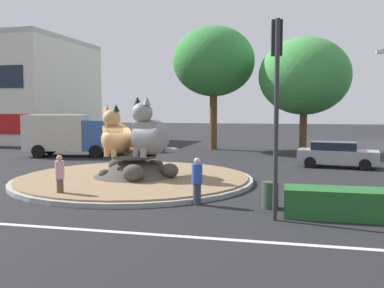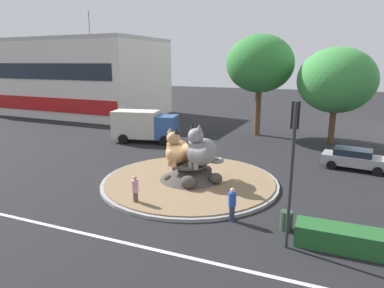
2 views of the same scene
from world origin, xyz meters
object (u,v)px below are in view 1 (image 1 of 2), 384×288
Objects in this scene: cat_statue_grey at (149,134)px; sedan_on_far_lane at (337,154)px; cat_statue_calico at (116,137)px; pedestrian_pink_shirt at (60,176)px; delivery_box_truck at (68,134)px; second_tree_near_tower at (304,76)px; litter_bin at (270,195)px; pedestrian_blue_shirt at (197,180)px; broadleaf_tree_behind_island at (214,62)px; traffic_light_mast at (276,83)px.

cat_statue_grey is 11.48m from sedan_on_far_lane.
pedestrian_pink_shirt is (-0.51, -4.14, -1.20)m from cat_statue_calico.
cat_statue_calico is 11.71m from delivery_box_truck.
litter_bin is at bearing -95.43° from second_tree_near_tower.
pedestrian_pink_shirt is 1.00× the size of pedestrian_blue_shirt.
second_tree_near_tower reaches higher than litter_bin.
second_tree_near_tower is (8.94, 14.73, 3.74)m from cat_statue_calico.
cat_statue_grey is at bearing -90.78° from broadleaf_tree_behind_island.
pedestrian_blue_shirt is 17.73m from delivery_box_truck.
second_tree_near_tower is (7.16, -1.39, -1.41)m from broadleaf_tree_behind_island.
broadleaf_tree_behind_island is 6.08× the size of pedestrian_blue_shirt.
pedestrian_blue_shirt is (4.65, -3.91, -1.21)m from cat_statue_calico.
cat_statue_calico is 12.79m from sedan_on_far_lane.
pedestrian_pink_shirt is at bearing -4.22° from cat_statue_calico.
cat_statue_calico is at bearing -67.16° from cat_statue_grey.
delivery_box_truck is at bearing -177.73° from sedan_on_far_lane.
pedestrian_pink_shirt is at bearing -73.03° from delivery_box_truck.
broadleaf_tree_behind_island is 1.60× the size of delivery_box_truck.
traffic_light_mast is 8.59m from pedestrian_pink_shirt.
delivery_box_truck is (-14.87, 14.26, -2.50)m from traffic_light_mast.
sedan_on_far_lane is 5.10× the size of litter_bin.
pedestrian_pink_shirt is at bearing 54.57° from pedestrian_blue_shirt.
delivery_box_truck is at bearing 5.33° from pedestrian_blue_shirt.
broadleaf_tree_behind_island is at bearing 169.02° from second_tree_near_tower.
traffic_light_mast is 3.61× the size of pedestrian_pink_shirt.
broadleaf_tree_behind_island is at bearing -99.58° from pedestrian_pink_shirt.
cat_statue_grey is 12.67m from delivery_box_truck.
delivery_box_truck is (-16.45, -5.76, -4.20)m from second_tree_near_tower.
broadleaf_tree_behind_island is (0.22, 15.99, 5.02)m from cat_statue_grey.
traffic_light_mast is 20.15m from second_tree_near_tower.
second_tree_near_tower is 17.93m from delivery_box_truck.
delivery_box_truck reaches higher than litter_bin.
cat_statue_grey is 4.93m from pedestrian_pink_shirt.
second_tree_near_tower is (7.38, 14.60, 3.61)m from cat_statue_grey.
traffic_light_mast is (5.80, -5.42, 1.91)m from cat_statue_grey.
sedan_on_far_lane is (8.76, -8.99, -6.44)m from broadleaf_tree_behind_island.
cat_statue_grey reaches higher than sedan_on_far_lane.
delivery_box_truck is 7.04× the size of litter_bin.
sedan_on_far_lane is 0.72× the size of delivery_box_truck.
sedan_on_far_lane is (5.89, 11.04, -0.09)m from pedestrian_blue_shirt.
broadleaf_tree_behind_island reaches higher than sedan_on_far_lane.
delivery_box_truck is at bearing -116.36° from cat_statue_grey.
cat_statue_grey is (1.56, 0.13, 0.12)m from cat_statue_calico.
second_tree_near_tower is 21.68m from pedestrian_pink_shirt.
second_tree_near_tower is 5.27× the size of pedestrian_pink_shirt.
litter_bin is at bearing 64.66° from cat_statue_calico.
pedestrian_pink_shirt is at bearing -126.35° from sedan_on_far_lane.
traffic_light_mast is 6.65× the size of litter_bin.
broadleaf_tree_behind_island reaches higher than pedestrian_pink_shirt.
broadleaf_tree_behind_island is 14.11m from sedan_on_far_lane.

